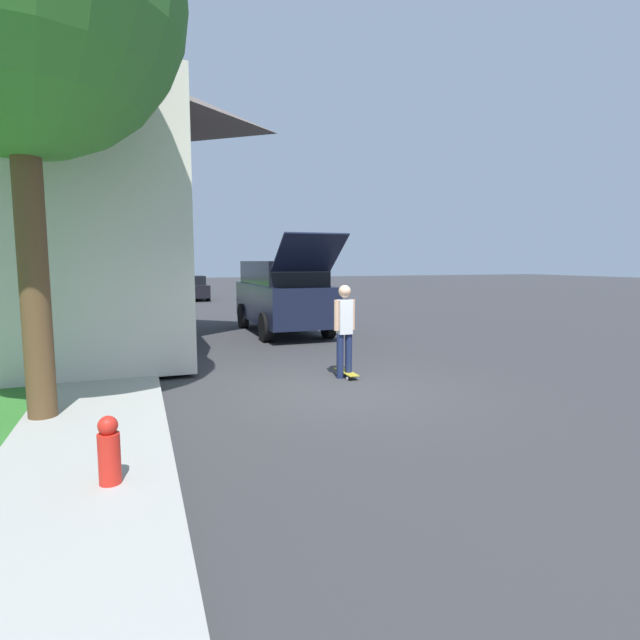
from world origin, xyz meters
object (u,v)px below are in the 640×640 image
(skateboarder, at_px, (344,327))
(fire_hydrant, at_px, (109,451))
(suv_parked, at_px, (282,294))
(skateboard, at_px, (346,372))
(car_down_street, at_px, (189,288))

(skateboarder, xyz_separation_m, fire_hydrant, (-3.86, -3.55, -0.55))
(suv_parked, xyz_separation_m, skateboard, (-0.48, -6.04, -1.09))
(skateboarder, height_order, fire_hydrant, skateboarder)
(skateboard, relative_size, fire_hydrant, 1.21)
(car_down_street, distance_m, skateboarder, 20.62)
(suv_parked, distance_m, skateboard, 6.15)
(skateboard, xyz_separation_m, fire_hydrant, (-3.93, -3.61, 0.33))
(car_down_street, relative_size, fire_hydrant, 6.41)
(suv_parked, height_order, car_down_street, suv_parked)
(suv_parked, relative_size, car_down_street, 1.35)
(skateboarder, height_order, skateboard, skateboarder)
(suv_parked, height_order, skateboard, suv_parked)
(fire_hydrant, bearing_deg, car_down_street, 82.74)
(suv_parked, distance_m, car_down_street, 14.57)
(suv_parked, xyz_separation_m, fire_hydrant, (-4.41, -9.65, -0.76))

